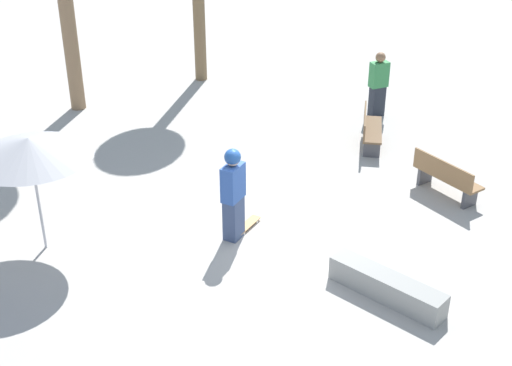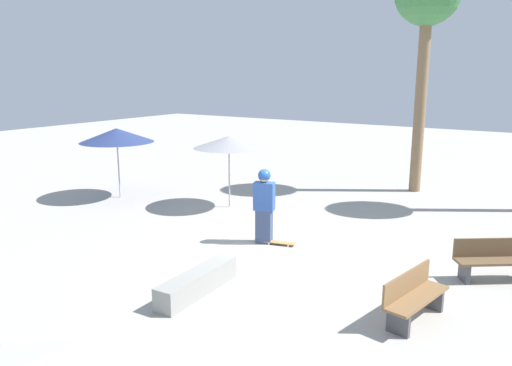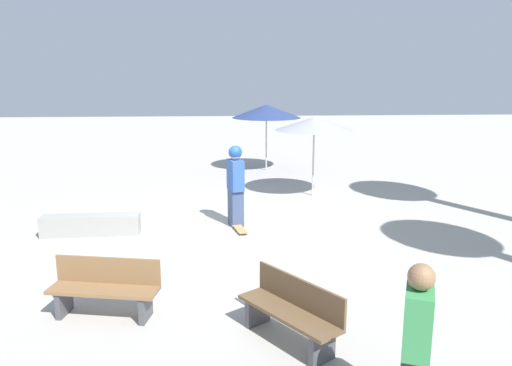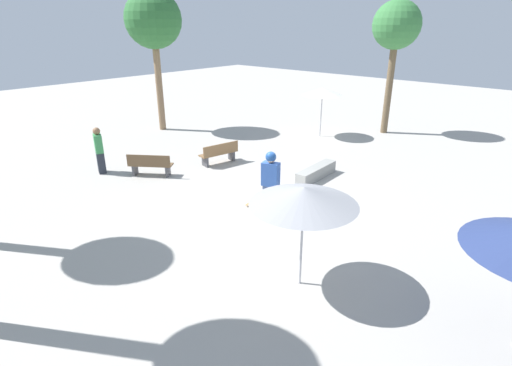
% 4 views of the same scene
% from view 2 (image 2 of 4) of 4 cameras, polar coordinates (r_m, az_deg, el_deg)
% --- Properties ---
extents(ground_plane, '(60.00, 60.00, 0.00)m').
position_cam_2_polar(ground_plane, '(11.83, 2.72, -8.23)').
color(ground_plane, '#ADA8A0').
extents(skater_main, '(0.41, 0.56, 1.88)m').
position_cam_2_polar(skater_main, '(12.36, 0.94, -2.36)').
color(skater_main, '#38476B').
rests_on(skater_main, ground_plane).
extents(skateboard, '(0.39, 0.82, 0.07)m').
position_cam_2_polar(skateboard, '(12.49, 2.71, -6.80)').
color(skateboard, '#B7844C').
rests_on(skateboard, ground_plane).
extents(concrete_ledge, '(2.13, 0.52, 0.44)m').
position_cam_2_polar(concrete_ledge, '(9.89, -6.67, -11.20)').
color(concrete_ledge, gray).
rests_on(concrete_ledge, ground_plane).
extents(bench_near, '(1.65, 0.73, 0.85)m').
position_cam_2_polar(bench_near, '(9.17, 17.59, -12.30)').
color(bench_near, '#47474C').
rests_on(bench_near, ground_plane).
extents(bench_far, '(1.29, 1.56, 0.85)m').
position_cam_2_polar(bench_far, '(11.44, 25.53, -7.95)').
color(bench_far, '#47474C').
rests_on(bench_far, ground_plane).
extents(shade_umbrella_grey, '(2.21, 2.21, 2.27)m').
position_cam_2_polar(shade_umbrella_grey, '(15.51, -3.12, 4.70)').
color(shade_umbrella_grey, '#B7B7BC').
rests_on(shade_umbrella_grey, ground_plane).
extents(shade_umbrella_navy, '(2.46, 2.46, 2.37)m').
position_cam_2_polar(shade_umbrella_navy, '(17.37, -15.64, 5.27)').
color(shade_umbrella_navy, '#B7B7BC').
rests_on(shade_umbrella_navy, ground_plane).
extents(shade_umbrella_white, '(1.91, 1.91, 2.35)m').
position_cam_2_polar(shade_umbrella_white, '(3.95, -19.80, -18.81)').
color(shade_umbrella_white, '#B7B7BC').
rests_on(shade_umbrella_white, ground_plane).
extents(palm_tree_center_left, '(2.20, 2.20, 7.90)m').
position_cam_2_polar(palm_tree_center_left, '(18.64, 19.00, 18.98)').
color(palm_tree_center_left, '#896B4C').
rests_on(palm_tree_center_left, ground_plane).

